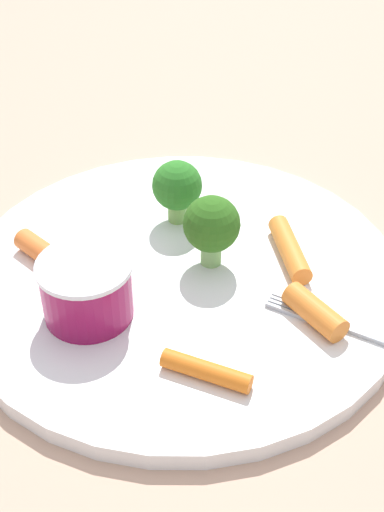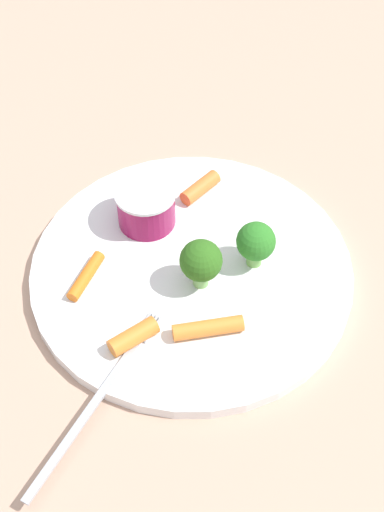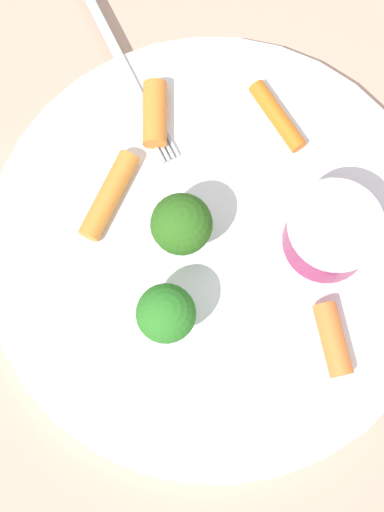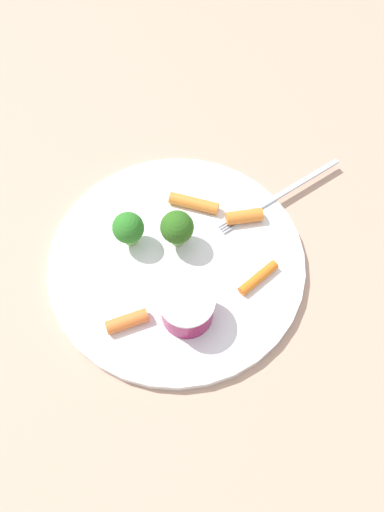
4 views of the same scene
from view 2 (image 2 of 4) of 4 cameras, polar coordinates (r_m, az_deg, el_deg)
The scene contains 10 objects.
ground_plane at distance 0.66m, azimuth -0.04°, elevation -1.48°, with size 2.40×2.40×0.00m, color tan.
plate at distance 0.65m, azimuth -0.04°, elevation -1.16°, with size 0.29×0.29×0.01m, color white.
sauce_cup at distance 0.67m, azimuth -3.65°, elevation 3.93°, with size 0.06×0.06×0.04m.
broccoli_floret_0 at distance 0.63m, azimuth 5.07°, elevation 1.08°, with size 0.04×0.04×0.05m.
broccoli_floret_1 at distance 0.61m, azimuth 0.71°, elevation -0.44°, with size 0.04×0.04×0.05m.
carrot_stick_0 at distance 0.60m, azimuth -4.65°, elevation -6.36°, with size 0.02×0.02×0.04m, color orange.
carrot_stick_1 at distance 0.64m, azimuth -8.38°, elevation -1.57°, with size 0.01×0.01×0.05m, color orange.
carrot_stick_2 at distance 0.60m, azimuth 1.28°, elevation -5.71°, with size 0.01×0.01×0.06m, color orange.
carrot_stick_3 at distance 0.71m, azimuth 1.00°, elevation 5.40°, with size 0.01×0.01×0.04m, color orange.
fork at distance 0.58m, azimuth -7.38°, elevation -11.00°, with size 0.17×0.08×0.00m.
Camera 2 is at (0.41, 0.04, 0.52)m, focal length 50.61 mm.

